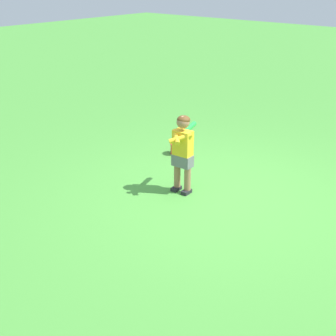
{
  "coord_description": "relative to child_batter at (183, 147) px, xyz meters",
  "views": [
    {
      "loc": [
        -2.95,
        4.62,
        2.8
      ],
      "look_at": [
        0.51,
        0.55,
        0.45
      ],
      "focal_mm": 48.44,
      "sensor_mm": 36.0,
      "label": 1
    }
  ],
  "objects": [
    {
      "name": "ground_plane",
      "position": [
        -0.51,
        -0.25,
        -0.65
      ],
      "size": [
        40.0,
        40.0,
        0.0
      ],
      "primitive_type": "plane",
      "color": "#479338"
    },
    {
      "name": "toy_bucket",
      "position": [
        0.93,
        -1.01,
        -0.55
      ],
      "size": [
        0.22,
        0.22,
        0.19
      ],
      "color": "red",
      "rests_on": "ground"
    },
    {
      "name": "child_batter",
      "position": [
        0.0,
        0.0,
        0.0
      ],
      "size": [
        0.33,
        0.62,
        1.08
      ],
      "color": "#232328",
      "rests_on": "ground"
    }
  ]
}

